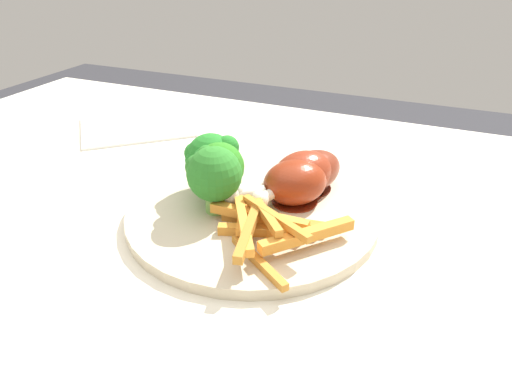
# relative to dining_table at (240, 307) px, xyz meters

# --- Properties ---
(dining_table) EXTENTS (1.22, 0.81, 0.75)m
(dining_table) POSITION_rel_dining_table_xyz_m (0.00, 0.00, 0.00)
(dining_table) COLOR silver
(dining_table) RESTS_ON ground_plane
(dinner_plate) EXTENTS (0.27, 0.27, 0.01)m
(dinner_plate) POSITION_rel_dining_table_xyz_m (-0.00, -0.03, 0.11)
(dinner_plate) COLOR beige
(dinner_plate) RESTS_ON dining_table
(broccoli_floret_front) EXTENTS (0.06, 0.06, 0.07)m
(broccoli_floret_front) POSITION_rel_dining_table_xyz_m (0.04, -0.01, 0.16)
(broccoli_floret_front) COLOR #7AAF51
(broccoli_floret_front) RESTS_ON dinner_plate
(broccoli_floret_middle) EXTENTS (0.06, 0.06, 0.07)m
(broccoli_floret_middle) POSITION_rel_dining_table_xyz_m (0.06, -0.05, 0.15)
(broccoli_floret_middle) COLOR #92A253
(broccoli_floret_middle) RESTS_ON dinner_plate
(broccoli_floret_back) EXTENTS (0.06, 0.06, 0.07)m
(broccoli_floret_back) POSITION_rel_dining_table_xyz_m (0.04, -0.03, 0.16)
(broccoli_floret_back) COLOR #77A05A
(broccoli_floret_back) RESTS_ON dinner_plate
(carrot_fries_pile) EXTENTS (0.14, 0.12, 0.03)m
(carrot_fries_pile) POSITION_rel_dining_table_xyz_m (-0.03, 0.01, 0.13)
(carrot_fries_pile) COLOR orange
(carrot_fries_pile) RESTS_ON dinner_plate
(chicken_drumstick_near) EXTENTS (0.11, 0.10, 0.05)m
(chicken_drumstick_near) POSITION_rel_dining_table_xyz_m (-0.03, -0.06, 0.14)
(chicken_drumstick_near) COLOR #5F190B
(chicken_drumstick_near) RESTS_ON dinner_plate
(chicken_drumstick_far) EXTENTS (0.10, 0.12, 0.05)m
(chicken_drumstick_far) POSITION_rel_dining_table_xyz_m (-0.04, -0.08, 0.14)
(chicken_drumstick_far) COLOR #631C0F
(chicken_drumstick_far) RESTS_ON dinner_plate
(chicken_drumstick_extra) EXTENTS (0.08, 0.14, 0.04)m
(chicken_drumstick_extra) POSITION_rel_dining_table_xyz_m (-0.04, -0.10, 0.14)
(chicken_drumstick_extra) COLOR #521A0F
(chicken_drumstick_extra) RESTS_ON dinner_plate
(napkin) EXTENTS (0.22, 0.22, 0.00)m
(napkin) POSITION_rel_dining_table_xyz_m (0.28, -0.21, 0.10)
(napkin) COLOR white
(napkin) RESTS_ON dining_table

